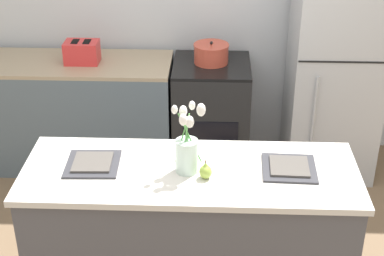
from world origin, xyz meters
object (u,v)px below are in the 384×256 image
Objects in this scene: stove_range at (211,116)px; flower_vase at (187,148)px; pear_figurine at (206,171)px; plate_setting_left at (93,163)px; refrigerator at (335,71)px; toaster at (82,52)px; cooking_pot at (211,53)px; plate_setting_right at (289,167)px.

stove_range is 1.73m from flower_vase.
pear_figurine reaches higher than plate_setting_left.
toaster is at bearing -179.77° from refrigerator.
cooking_pot is (0.01, 1.70, 0.00)m from pear_figurine.
stove_range is at bearing 68.19° from plate_setting_left.
toaster reaches higher than stove_range.
stove_range is 0.53× the size of refrigerator.
plate_setting_right reaches higher than stove_range.
flower_vase is 0.56m from plate_setting_right.
cooking_pot is at bearing 178.31° from refrigerator.
flower_vase reaches higher than cooking_pot.
refrigerator is 2.23m from plate_setting_left.
plate_setting_left is 1.00× the size of plate_setting_right.
toaster is (-1.43, 1.56, 0.04)m from plate_setting_right.
refrigerator is 4.28× the size of flower_vase.
plate_setting_left is 1.72m from cooking_pot.
stove_range is 1.76m from pear_figurine.
toaster is at bearing -177.94° from cooking_pot.
toaster is (-0.38, 1.56, 0.04)m from plate_setting_left.
stove_range is 1.14m from toaster.
cooking_pot reaches higher than toaster.
plate_setting_right is (-0.52, -1.57, 0.09)m from refrigerator.
flower_vase reaches higher than toaster.
toaster is 1.00m from cooking_pot.
plate_setting_left is (-0.63, -1.57, 0.49)m from stove_range.
plate_setting_left reaches higher than stove_range.
cooking_pot is (0.62, 1.60, 0.03)m from plate_setting_left.
flower_vase is 1.42× the size of toaster.
stove_range is at bearing -77.57° from cooking_pot.
refrigerator is 1.94m from flower_vase.
flower_vase is at bearing -4.28° from plate_setting_left.
pear_figurine reaches higher than plate_setting_right.
pear_figurine is at bearing -90.34° from cooking_pot.
stove_range is at bearing -179.96° from refrigerator.
refrigerator is 6.08× the size of toaster.
stove_range is at bearing 105.26° from plate_setting_right.
pear_figurine is 1.70m from cooking_pot.
toaster reaches higher than plate_setting_left.
pear_figurine is 0.39× the size of toaster.
flower_vase is 1.45× the size of cooking_pot.
refrigerator reaches higher than toaster.
pear_figurine is at bearing -34.23° from flower_vase.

